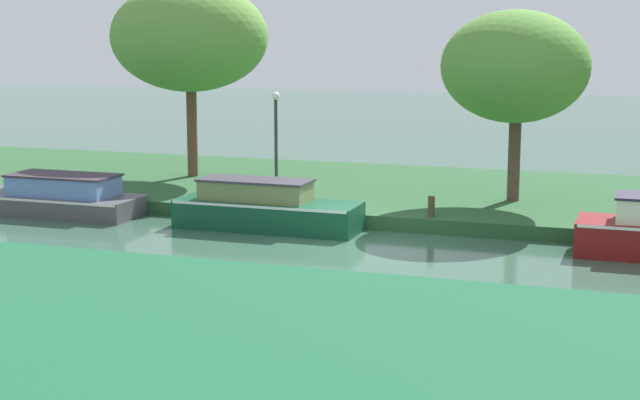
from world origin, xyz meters
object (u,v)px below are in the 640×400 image
(willow_tree_centre, at_px, (515,67))
(lamp_post, at_px, (276,132))
(slate_cruiser, at_px, (56,198))
(willow_tree_left, at_px, (189,37))
(mooring_post_near, at_px, (431,207))
(forest_barge, at_px, (265,208))

(willow_tree_centre, xyz_separation_m, lamp_post, (-6.81, -1.34, -1.97))
(slate_cruiser, xyz_separation_m, willow_tree_left, (1.65, 5.66, 4.65))
(lamp_post, xyz_separation_m, mooring_post_near, (5.08, -1.48, -1.69))
(willow_tree_centre, relative_size, lamp_post, 1.75)
(willow_tree_centre, distance_m, lamp_post, 7.21)
(forest_barge, relative_size, mooring_post_near, 9.00)
(forest_barge, relative_size, willow_tree_centre, 0.92)
(forest_barge, xyz_separation_m, willow_tree_centre, (6.09, 3.98, 3.76))
(forest_barge, xyz_separation_m, willow_tree_left, (-5.04, 5.66, 4.56))
(forest_barge, bearing_deg, willow_tree_centre, 33.14)
(forest_barge, distance_m, mooring_post_near, 4.52)
(slate_cruiser, distance_m, lamp_post, 6.80)
(lamp_post, bearing_deg, willow_tree_centre, 11.17)
(willow_tree_left, relative_size, mooring_post_near, 11.64)
(willow_tree_left, height_order, lamp_post, willow_tree_left)
(lamp_post, bearing_deg, forest_barge, -74.92)
(willow_tree_left, xyz_separation_m, willow_tree_centre, (11.13, -1.68, -0.80))
(forest_barge, xyz_separation_m, lamp_post, (-0.71, 2.64, 1.80))
(willow_tree_centre, bearing_deg, mooring_post_near, -121.43)
(willow_tree_centre, relative_size, mooring_post_near, 9.82)
(forest_barge, height_order, lamp_post, lamp_post)
(willow_tree_left, relative_size, willow_tree_centre, 1.19)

